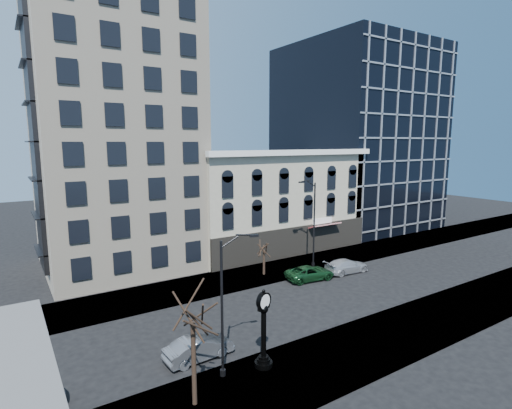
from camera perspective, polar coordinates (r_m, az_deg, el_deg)
ground at (r=32.63m, az=0.89°, el=-15.27°), size 160.00×160.00×0.00m
sidewalk_far at (r=39.02m, az=-5.77°, el=-11.07°), size 160.00×6.00×0.12m
sidewalk_near at (r=27.04m, az=11.00°, el=-20.75°), size 160.00×6.00×0.12m
cream_tower at (r=45.25m, az=-20.01°, el=15.96°), size 15.90×15.40×42.50m
victorian_row at (r=50.20m, az=2.24°, el=0.47°), size 22.60×11.19×12.50m
glass_office at (r=66.63m, az=14.12°, el=9.20°), size 20.00×20.15×28.00m
street_clock at (r=24.69m, az=1.09°, el=-17.75°), size 1.09×1.09×4.80m
street_lamp_near at (r=22.42m, az=-3.43°, el=-9.05°), size 2.14×0.72×8.40m
street_lamp_far at (r=41.74m, az=7.68°, el=0.56°), size 2.48×0.39×9.59m
bare_tree_near at (r=20.43m, az=-9.09°, el=-13.90°), size 4.14×4.14×7.11m
bare_tree_far at (r=40.13m, az=1.15°, el=-5.81°), size 2.36×2.36×4.05m
car_near_a at (r=24.85m, az=-30.77°, el=-23.05°), size 4.32×2.06×1.42m
car_near_b at (r=26.55m, az=-8.18°, el=-19.63°), size 4.47×1.80×1.44m
car_far_a at (r=39.97m, az=7.70°, el=-9.67°), size 5.20×2.95×1.37m
car_far_b at (r=42.66m, az=12.76°, el=-8.55°), size 5.06×2.28×1.44m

